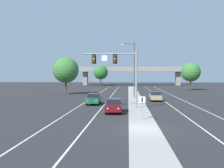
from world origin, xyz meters
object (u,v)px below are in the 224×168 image
(street_lamp_median, at_px, (133,67))
(car_receding_tan, at_px, (155,96))
(tree_far_right_a, at_px, (191,72))
(tree_far_left_c, at_px, (66,70))
(car_oncoming_green, at_px, (94,99))
(overhead_signal_mast, at_px, (119,67))
(median_sign_post, at_px, (142,104))
(car_oncoming_darkred, at_px, (114,105))
(tree_far_left_a, at_px, (101,72))

(street_lamp_median, xyz_separation_m, car_receding_tan, (3.64, -4.12, -4.97))
(car_receding_tan, bearing_deg, tree_far_right_a, 67.07)
(tree_far_left_c, bearing_deg, car_receding_tan, -36.10)
(car_oncoming_green, bearing_deg, street_lamp_median, 58.64)
(overhead_signal_mast, xyz_separation_m, tree_far_right_a, (18.62, 41.37, -0.19))
(overhead_signal_mast, height_order, tree_far_right_a, tree_far_right_a)
(median_sign_post, height_order, tree_far_right_a, tree_far_right_a)
(car_oncoming_darkred, bearing_deg, car_oncoming_green, 112.86)
(car_oncoming_green, bearing_deg, car_receding_tan, 30.16)
(median_sign_post, xyz_separation_m, tree_far_right_a, (16.19, 49.75, 3.53))
(median_sign_post, bearing_deg, car_receding_tan, 80.45)
(overhead_signal_mast, relative_size, tree_far_left_c, 0.87)
(car_oncoming_darkred, height_order, tree_far_right_a, tree_far_right_a)
(tree_far_right_a, height_order, tree_far_left_c, tree_far_left_c)
(street_lamp_median, bearing_deg, tree_far_left_a, 102.11)
(street_lamp_median, distance_m, tree_far_left_c, 17.25)
(car_oncoming_green, height_order, tree_far_right_a, tree_far_right_a)
(median_sign_post, bearing_deg, car_oncoming_darkred, 118.19)
(car_oncoming_green, height_order, tree_far_left_a, tree_far_left_a)
(car_oncoming_darkred, xyz_separation_m, tree_far_left_a, (-9.21, 72.23, 4.52))
(car_receding_tan, xyz_separation_m, tree_far_left_c, (-18.24, 13.30, 4.56))
(car_oncoming_darkred, relative_size, tree_far_right_a, 0.57)
(median_sign_post, relative_size, tree_far_left_c, 0.27)
(median_sign_post, height_order, street_lamp_median, street_lamp_median)
(car_receding_tan, distance_m, tree_far_left_a, 60.78)
(street_lamp_median, height_order, car_oncoming_darkred, street_lamp_median)
(street_lamp_median, relative_size, tree_far_left_a, 1.22)
(street_lamp_median, bearing_deg, median_sign_post, -88.92)
(car_receding_tan, height_order, tree_far_left_c, tree_far_left_c)
(street_lamp_median, bearing_deg, car_receding_tan, -48.55)
(car_oncoming_darkred, distance_m, tree_far_right_a, 48.44)
(overhead_signal_mast, height_order, median_sign_post, overhead_signal_mast)
(overhead_signal_mast, bearing_deg, tree_far_left_c, 117.76)
(car_oncoming_darkred, xyz_separation_m, tree_far_left_c, (-12.12, 26.89, 4.56))
(median_sign_post, distance_m, car_oncoming_green, 14.93)
(car_oncoming_darkred, height_order, tree_far_left_a, tree_far_left_a)
(car_receding_tan, bearing_deg, car_oncoming_darkred, -114.24)
(overhead_signal_mast, xyz_separation_m, median_sign_post, (2.43, -8.38, -3.72))
(car_receding_tan, bearing_deg, median_sign_post, -99.55)
(car_oncoming_darkred, relative_size, car_oncoming_green, 1.00)
(car_oncoming_green, bearing_deg, car_oncoming_darkred, -67.14)
(street_lamp_median, distance_m, car_receding_tan, 7.41)
(street_lamp_median, distance_m, car_oncoming_darkred, 18.57)
(tree_far_left_a, bearing_deg, street_lamp_median, -77.89)
(car_oncoming_darkred, height_order, car_receding_tan, same)
(street_lamp_median, xyz_separation_m, tree_far_right_a, (16.63, 26.58, -0.68))
(tree_far_left_a, relative_size, tree_far_left_c, 0.99)
(car_oncoming_green, xyz_separation_m, tree_far_left_c, (-8.72, 18.83, 4.56))
(overhead_signal_mast, xyz_separation_m, tree_far_left_a, (-9.70, 69.30, 0.03))
(tree_far_left_c, bearing_deg, car_oncoming_green, -65.16)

